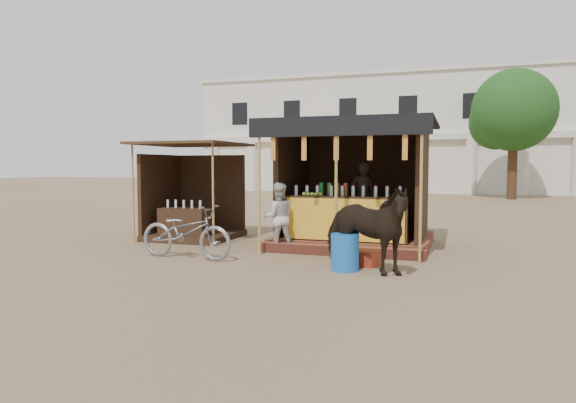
{
  "coord_description": "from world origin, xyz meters",
  "views": [
    {
      "loc": [
        3.25,
        -8.18,
        1.82
      ],
      "look_at": [
        0.0,
        1.6,
        1.1
      ],
      "focal_mm": 32.0,
      "sensor_mm": 36.0,
      "label": 1
    }
  ],
  "objects": [
    {
      "name": "bystander",
      "position": [
        -0.35,
        2.0,
        0.73
      ],
      "size": [
        0.89,
        0.82,
        1.46
      ],
      "primitive_type": "imported",
      "rotation": [
        0.0,
        0.0,
        3.61
      ],
      "color": "beige",
      "rests_on": "ground"
    },
    {
      "name": "cow",
      "position": [
        1.77,
        0.38,
        0.74
      ],
      "size": [
        1.93,
        1.38,
        1.48
      ],
      "primitive_type": "imported",
      "rotation": [
        0.0,
        0.0,
        1.2
      ],
      "color": "black",
      "rests_on": "ground"
    },
    {
      "name": "cooler",
      "position": [
        1.9,
        2.6,
        0.23
      ],
      "size": [
        0.71,
        0.54,
        0.46
      ],
      "color": "#1A7521",
      "rests_on": "ground"
    },
    {
      "name": "blue_barrel",
      "position": [
        1.41,
        0.49,
        0.32
      ],
      "size": [
        0.53,
        0.53,
        0.64
      ],
      "primitive_type": "cylinder",
      "rotation": [
        0.0,
        0.0,
        0.08
      ],
      "color": "#185CB4",
      "rests_on": "ground"
    },
    {
      "name": "tree",
      "position": [
        5.81,
        22.14,
        4.63
      ],
      "size": [
        4.5,
        4.4,
        7.0
      ],
      "color": "#382314",
      "rests_on": "ground"
    },
    {
      "name": "secondary_stall",
      "position": [
        -3.17,
        3.24,
        0.85
      ],
      "size": [
        2.4,
        2.4,
        2.38
      ],
      "color": "#362113",
      "rests_on": "ground"
    },
    {
      "name": "background_building",
      "position": [
        -2.0,
        29.94,
        3.98
      ],
      "size": [
        26.0,
        7.45,
        8.18
      ],
      "color": "silver",
      "rests_on": "ground"
    },
    {
      "name": "red_crate",
      "position": [
        1.7,
        1.02,
        0.14
      ],
      "size": [
        0.52,
        0.5,
        0.28
      ],
      "primitive_type": "cube",
      "rotation": [
        0.0,
        0.0,
        -0.36
      ],
      "color": "#993019",
      "rests_on": "ground"
    },
    {
      "name": "main_stall",
      "position": [
        1.01,
        3.36,
        1.03
      ],
      "size": [
        3.6,
        3.61,
        2.78
      ],
      "color": "brown",
      "rests_on": "ground"
    },
    {
      "name": "motorbike",
      "position": [
        -1.8,
        0.66,
        0.53
      ],
      "size": [
        2.06,
        0.86,
        1.06
      ],
      "primitive_type": "imported",
      "rotation": [
        0.0,
        0.0,
        1.49
      ],
      "color": "gray",
      "rests_on": "ground"
    },
    {
      "name": "ground",
      "position": [
        0.0,
        0.0,
        0.0
      ],
      "size": [
        120.0,
        120.0,
        0.0
      ],
      "primitive_type": "plane",
      "color": "#846B4C",
      "rests_on": "ground"
    }
  ]
}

